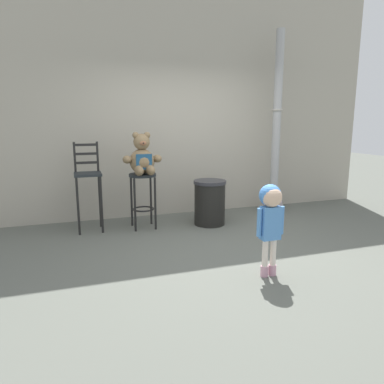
# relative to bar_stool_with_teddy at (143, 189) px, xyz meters

# --- Properties ---
(ground_plane) EXTENTS (24.00, 24.00, 0.00)m
(ground_plane) POSITION_rel_bar_stool_with_teddy_xyz_m (0.75, -1.29, -0.58)
(ground_plane) COLOR #585C54
(building_wall) EXTENTS (7.24, 0.30, 3.98)m
(building_wall) POSITION_rel_bar_stool_with_teddy_xyz_m (0.75, 0.81, 1.41)
(building_wall) COLOR #A7A090
(building_wall) RESTS_ON ground_plane
(bar_stool_with_teddy) EXTENTS (0.40, 0.40, 0.82)m
(bar_stool_with_teddy) POSITION_rel_bar_stool_with_teddy_xyz_m (0.00, 0.00, 0.00)
(bar_stool_with_teddy) COLOR black
(bar_stool_with_teddy) RESTS_ON ground_plane
(teddy_bear) EXTENTS (0.57, 0.51, 0.60)m
(teddy_bear) POSITION_rel_bar_stool_with_teddy_xyz_m (-0.00, -0.03, 0.46)
(teddy_bear) COLOR olive
(teddy_bear) RESTS_ON bar_stool_with_teddy
(child_walking) EXTENTS (0.30, 0.24, 0.96)m
(child_walking) POSITION_rel_bar_stool_with_teddy_xyz_m (0.89, -2.09, 0.11)
(child_walking) COLOR #CB94A9
(child_walking) RESTS_ON ground_plane
(trash_bin) EXTENTS (0.50, 0.50, 0.69)m
(trash_bin) POSITION_rel_bar_stool_with_teddy_xyz_m (1.00, -0.15, -0.24)
(trash_bin) COLOR black
(trash_bin) RESTS_ON ground_plane
(lamppost) EXTENTS (0.33, 0.33, 3.04)m
(lamppost) POSITION_rel_bar_stool_with_teddy_xyz_m (2.37, 0.25, 0.64)
(lamppost) COLOR #B0A0A4
(lamppost) RESTS_ON ground_plane
(bar_chair_empty) EXTENTS (0.37, 0.37, 1.28)m
(bar_chair_empty) POSITION_rel_bar_stool_with_teddy_xyz_m (-0.77, 0.12, 0.15)
(bar_chair_empty) COLOR black
(bar_chair_empty) RESTS_ON ground_plane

